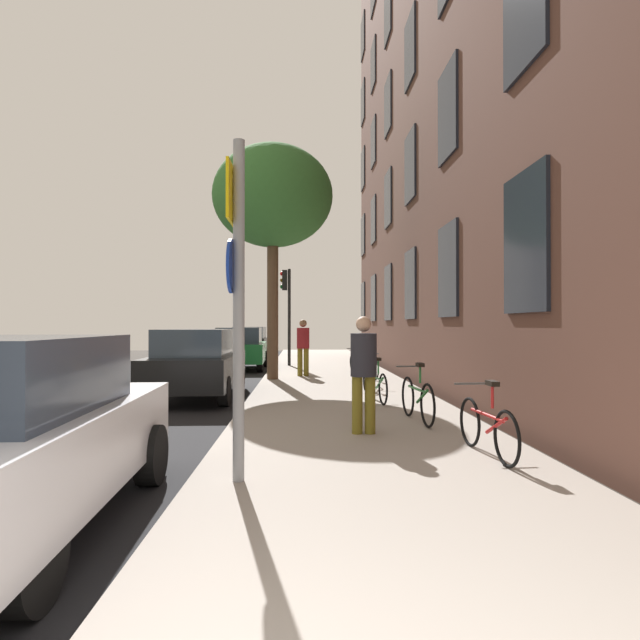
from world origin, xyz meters
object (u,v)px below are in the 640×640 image
(bicycle_2, at_px, (376,384))
(pedestrian_1, at_px, (303,344))
(bicycle_3, at_px, (368,373))
(car_3, at_px, (250,341))
(car_1, at_px, (197,363))
(bicycle_0, at_px, (487,426))
(pedestrian_0, at_px, (364,367))
(car_2, at_px, (240,348))
(bicycle_4, at_px, (369,367))
(bicycle_1, at_px, (417,398))
(bicycle_5, at_px, (357,362))
(sign_post, at_px, (237,286))
(tree_near, at_px, (273,197))
(traffic_light, at_px, (287,299))

(bicycle_2, height_order, pedestrian_1, pedestrian_1)
(bicycle_3, height_order, car_3, car_3)
(car_1, xyz_separation_m, car_3, (-0.33, 16.67, -0.00))
(bicycle_0, xyz_separation_m, bicycle_3, (-0.58, 7.20, 0.01))
(pedestrian_0, relative_size, car_2, 0.41)
(bicycle_4, relative_size, pedestrian_0, 0.90)
(bicycle_0, relative_size, car_3, 0.44)
(pedestrian_0, height_order, car_3, pedestrian_0)
(pedestrian_1, height_order, car_3, pedestrian_1)
(bicycle_1, relative_size, bicycle_5, 1.16)
(bicycle_5, distance_m, pedestrian_1, 2.38)
(bicycle_0, relative_size, bicycle_2, 1.00)
(bicycle_3, distance_m, car_2, 8.47)
(bicycle_1, relative_size, pedestrian_0, 1.03)
(sign_post, xyz_separation_m, bicycle_2, (2.25, 5.75, -1.64))
(sign_post, relative_size, bicycle_3, 2.12)
(pedestrian_0, bearing_deg, bicycle_2, 78.98)
(sign_post, relative_size, bicycle_5, 2.29)
(tree_near, xyz_separation_m, bicycle_5, (2.74, 2.32, -5.08))
(bicycle_2, xyz_separation_m, car_1, (-4.02, 1.48, 0.36))
(bicycle_2, distance_m, car_1, 4.30)
(traffic_light, distance_m, bicycle_1, 13.18)
(bicycle_3, distance_m, car_3, 16.38)
(pedestrian_1, relative_size, car_2, 0.42)
(bicycle_2, height_order, bicycle_5, bicycle_2)
(car_2, bearing_deg, bicycle_1, -70.59)
(bicycle_4, bearing_deg, pedestrian_1, 151.90)
(bicycle_2, bearing_deg, bicycle_1, -81.68)
(pedestrian_1, bearing_deg, pedestrian_0, -84.60)
(traffic_light, bearing_deg, bicycle_0, -79.31)
(car_3, bearing_deg, traffic_light, -74.33)
(sign_post, relative_size, bicycle_1, 1.97)
(car_1, distance_m, car_2, 8.34)
(bicycle_5, bearing_deg, car_2, 148.43)
(bicycle_2, distance_m, car_3, 18.68)
(bicycle_4, xyz_separation_m, car_1, (-4.45, -3.32, 0.36))
(bicycle_5, distance_m, pedestrian_0, 10.62)
(bicycle_4, height_order, bicycle_5, bicycle_4)
(bicycle_1, distance_m, bicycle_5, 9.60)
(traffic_light, bearing_deg, pedestrian_0, -83.72)
(pedestrian_0, xyz_separation_m, pedestrian_1, (-0.87, 9.20, 0.02))
(bicycle_0, xyz_separation_m, pedestrian_1, (-2.22, 10.65, 0.65))
(car_2, bearing_deg, traffic_light, 16.39)
(bicycle_1, distance_m, car_3, 21.09)
(traffic_light, xyz_separation_m, car_1, (-1.86, -8.86, -1.90))
(bicycle_5, height_order, car_1, car_1)
(bicycle_5, relative_size, pedestrian_1, 0.87)
(tree_near, height_order, car_2, tree_near)
(bicycle_0, distance_m, bicycle_2, 4.85)
(bicycle_0, bearing_deg, bicycle_5, 91.85)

